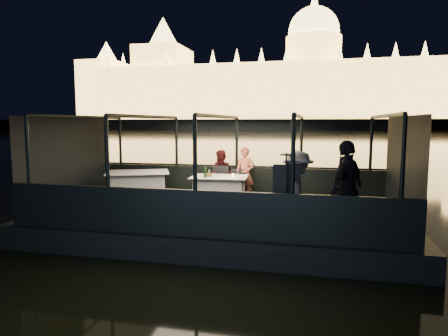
% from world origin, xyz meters
% --- Properties ---
extents(river_water, '(500.00, 500.00, 0.00)m').
position_xyz_m(river_water, '(0.00, 80.00, 0.00)').
color(river_water, black).
rests_on(river_water, ground).
extents(boat_hull, '(8.60, 4.40, 1.00)m').
position_xyz_m(boat_hull, '(0.00, 0.00, 0.00)').
color(boat_hull, black).
rests_on(boat_hull, river_water).
extents(boat_deck, '(8.00, 4.00, 0.04)m').
position_xyz_m(boat_deck, '(0.00, 0.00, 0.48)').
color(boat_deck, black).
rests_on(boat_deck, boat_hull).
extents(gunwale_port, '(8.00, 0.08, 0.90)m').
position_xyz_m(gunwale_port, '(0.00, 2.00, 0.95)').
color(gunwale_port, black).
rests_on(gunwale_port, boat_deck).
extents(gunwale_starboard, '(8.00, 0.08, 0.90)m').
position_xyz_m(gunwale_starboard, '(0.00, -2.00, 0.95)').
color(gunwale_starboard, black).
rests_on(gunwale_starboard, boat_deck).
extents(cabin_glass_port, '(8.00, 0.02, 1.40)m').
position_xyz_m(cabin_glass_port, '(0.00, 2.00, 2.10)').
color(cabin_glass_port, '#99B2B2').
rests_on(cabin_glass_port, gunwale_port).
extents(cabin_glass_starboard, '(8.00, 0.02, 1.40)m').
position_xyz_m(cabin_glass_starboard, '(0.00, -2.00, 2.10)').
color(cabin_glass_starboard, '#99B2B2').
rests_on(cabin_glass_starboard, gunwale_starboard).
extents(cabin_roof_glass, '(8.00, 4.00, 0.02)m').
position_xyz_m(cabin_roof_glass, '(0.00, 0.00, 2.80)').
color(cabin_roof_glass, '#99B2B2').
rests_on(cabin_roof_glass, boat_deck).
extents(end_wall_fore, '(0.02, 4.00, 2.30)m').
position_xyz_m(end_wall_fore, '(-4.00, 0.00, 1.65)').
color(end_wall_fore, black).
rests_on(end_wall_fore, boat_deck).
extents(end_wall_aft, '(0.02, 4.00, 2.30)m').
position_xyz_m(end_wall_aft, '(4.00, 0.00, 1.65)').
color(end_wall_aft, black).
rests_on(end_wall_aft, boat_deck).
extents(canopy_ribs, '(8.00, 4.00, 2.30)m').
position_xyz_m(canopy_ribs, '(0.00, 0.00, 1.65)').
color(canopy_ribs, black).
rests_on(canopy_ribs, boat_deck).
extents(embankment, '(400.00, 140.00, 6.00)m').
position_xyz_m(embankment, '(0.00, 210.00, 1.00)').
color(embankment, '#423D33').
rests_on(embankment, ground).
extents(parliament_building, '(220.00, 32.00, 60.00)m').
position_xyz_m(parliament_building, '(0.00, 175.00, 29.00)').
color(parliament_building, '#F2D18C').
rests_on(parliament_building, embankment).
extents(dining_table_central, '(1.53, 1.16, 0.77)m').
position_xyz_m(dining_table_central, '(-0.25, 0.95, 0.89)').
color(dining_table_central, silver).
rests_on(dining_table_central, boat_deck).
extents(dining_table_aft, '(1.95, 1.71, 0.86)m').
position_xyz_m(dining_table_aft, '(-2.43, 0.69, 0.89)').
color(dining_table_aft, white).
rests_on(dining_table_aft, boat_deck).
extents(chair_port_left, '(0.47, 0.47, 0.96)m').
position_xyz_m(chair_port_left, '(-0.37, 1.40, 0.95)').
color(chair_port_left, black).
rests_on(chair_port_left, boat_deck).
extents(chair_port_right, '(0.41, 0.41, 0.88)m').
position_xyz_m(chair_port_right, '(0.13, 1.40, 0.95)').
color(chair_port_right, black).
rests_on(chair_port_right, boat_deck).
extents(coat_stand, '(0.48, 0.39, 1.61)m').
position_xyz_m(coat_stand, '(1.65, -1.60, 1.40)').
color(coat_stand, black).
rests_on(coat_stand, boat_deck).
extents(person_woman_coral, '(0.57, 0.40, 1.50)m').
position_xyz_m(person_woman_coral, '(0.30, 1.67, 1.25)').
color(person_woman_coral, '#E77654').
rests_on(person_woman_coral, boat_deck).
extents(person_man_maroon, '(0.73, 0.59, 1.40)m').
position_xyz_m(person_man_maroon, '(-0.35, 1.67, 1.25)').
color(person_man_maroon, '#3C1013').
rests_on(person_man_maroon, boat_deck).
extents(passenger_stripe, '(0.85, 1.17, 1.63)m').
position_xyz_m(passenger_stripe, '(1.86, -1.36, 1.35)').
color(passenger_stripe, silver).
rests_on(passenger_stripe, boat_deck).
extents(passenger_dark, '(0.95, 1.16, 1.84)m').
position_xyz_m(passenger_dark, '(2.77, -1.39, 1.35)').
color(passenger_dark, black).
rests_on(passenger_dark, boat_deck).
extents(wine_bottle, '(0.08, 0.08, 0.30)m').
position_xyz_m(wine_bottle, '(-0.55, 0.64, 1.42)').
color(wine_bottle, black).
rests_on(wine_bottle, dining_table_central).
extents(bread_basket, '(0.26, 0.26, 0.08)m').
position_xyz_m(bread_basket, '(-0.52, 0.84, 1.31)').
color(bread_basket, brown).
rests_on(bread_basket, dining_table_central).
extents(amber_candle, '(0.06, 0.06, 0.08)m').
position_xyz_m(amber_candle, '(0.12, 0.87, 1.31)').
color(amber_candle, '#FAAA3E').
rests_on(amber_candle, dining_table_central).
extents(plate_near, '(0.31, 0.31, 0.01)m').
position_xyz_m(plate_near, '(0.35, 0.68, 1.27)').
color(plate_near, silver).
rests_on(plate_near, dining_table_central).
extents(plate_far, '(0.29, 0.29, 0.02)m').
position_xyz_m(plate_far, '(-0.35, 1.01, 1.27)').
color(plate_far, silver).
rests_on(plate_far, dining_table_central).
extents(wine_glass_white, '(0.08, 0.08, 0.18)m').
position_xyz_m(wine_glass_white, '(-0.46, 0.69, 1.36)').
color(wine_glass_white, white).
rests_on(wine_glass_white, dining_table_central).
extents(wine_glass_red, '(0.07, 0.07, 0.17)m').
position_xyz_m(wine_glass_red, '(0.22, 1.04, 1.36)').
color(wine_glass_red, silver).
rests_on(wine_glass_red, dining_table_central).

